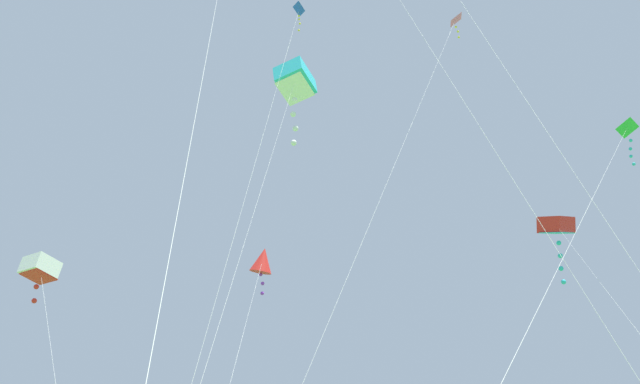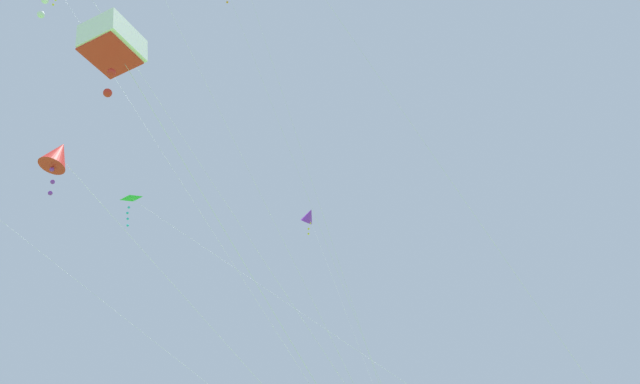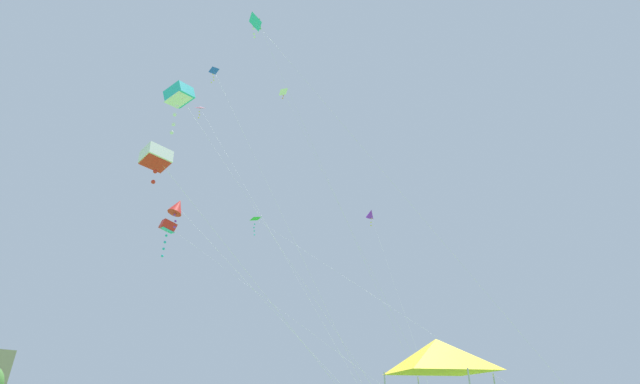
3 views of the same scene
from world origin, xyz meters
TOP-DOWN VIEW (x-y plane):
  - festival_tent at (-6.97, 3.22)m, footprint 3.23×3.23m
  - kite_red_box_0 at (-0.86, 29.73)m, footprint 7.84×23.21m
  - kite_white_delta_1 at (-2.21, 15.00)m, footprint 8.62×8.06m
  - kite_cyan_delta_2 at (-8.39, 12.49)m, footprint 10.75×14.32m
  - kite_cyan_box_3 at (-9.19, 18.77)m, footprint 5.63×14.30m
  - kite_green_diamond_4 at (-5.97, 14.94)m, footprint 11.75×7.61m
  - kite_white_box_5 at (-14.38, 11.42)m, footprint 10.27×5.61m
  - kite_blue_delta_6 at (-7.86, 16.64)m, footprint 3.34×11.25m
  - kite_purple_diamond_7 at (12.38, 15.66)m, footprint 7.55×8.49m
  - kite_green_delta_8 at (3.33, 22.53)m, footprint 2.50×24.33m
  - kite_red_diamond_9 at (-9.24, 16.80)m, footprint 5.84×11.36m
  - kite_pink_delta_10 at (-3.31, 24.02)m, footprint 1.28×18.42m

SIDE VIEW (x-z plane):
  - festival_tent at x=-6.97m, z-range 1.45..5.50m
  - kite_white_box_5 at x=-14.38m, z-range 5.26..16.63m
  - kite_red_diamond_9 at x=-9.24m, z-range 5.75..18.44m
  - kite_red_box_0 at x=-0.86m, z-range 7.92..25.36m
  - kite_green_delta_8 at x=3.33m, z-range 8.25..25.73m
  - kite_purple_diamond_7 at x=12.38m, z-range 9.23..29.11m
  - kite_cyan_box_3 at x=-9.19m, z-range 10.16..32.11m
  - kite_blue_delta_6 at x=-7.86m, z-range 10.78..34.40m
  - kite_white_delta_1 at x=-2.21m, z-range 11.51..36.15m
  - kite_cyan_delta_2 at x=-8.39m, z-range 12.08..37.46m
  - kite_pink_delta_10 at x=-3.31m, z-range 12.47..39.14m
  - kite_green_diamond_4 at x=-5.97m, z-range 13.97..43.29m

